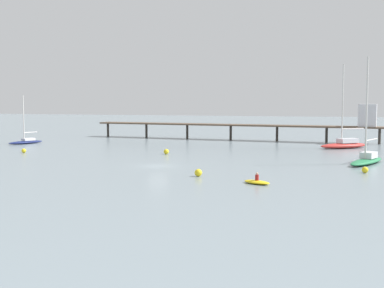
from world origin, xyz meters
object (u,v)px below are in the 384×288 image
Objects in this scene: mooring_buoy_mid at (365,170)px; mooring_buoy_near at (24,151)px; mooring_buoy_inner at (166,152)px; sailboat_green at (367,158)px; sailboat_navy at (26,141)px; pier at (279,122)px; dinghy_yellow at (257,182)px; sailboat_red at (344,144)px; mooring_buoy_outer at (198,173)px.

mooring_buoy_near is at bearing 170.04° from mooring_buoy_mid.
mooring_buoy_inner is 1.10× the size of mooring_buoy_mid.
sailboat_navy is at bearing 166.16° from sailboat_green.
mooring_buoy_inner is (31.35, -10.58, -0.15)m from sailboat_navy.
pier is at bearing 22.76° from sailboat_navy.
sailboat_green is 1.51× the size of sailboat_navy.
mooring_buoy_inner is (-28.65, 4.21, -0.36)m from sailboat_green.
sailboat_green is 4.26× the size of dinghy_yellow.
sailboat_red reaches higher than pier.
sailboat_navy is at bearing -173.07° from sailboat_red.
dinghy_yellow is at bearing -119.13° from sailboat_green.
sailboat_navy is 59.95m from dinghy_yellow.
sailboat_green is at bearing -8.36° from mooring_buoy_inner.
dinghy_yellow is (-8.32, -41.55, -0.58)m from sailboat_red.
mooring_buoy_inner is at bearing 11.10° from mooring_buoy_near.
dinghy_yellow is 15.17m from mooring_buoy_mid.
mooring_buoy_near is (9.48, -14.87, -0.20)m from sailboat_navy.
dinghy_yellow is 44.13m from mooring_buoy_near.
mooring_buoy_near is (-35.26, -33.64, -3.50)m from pier.
mooring_buoy_outer is (-17.89, -16.59, -0.35)m from sailboat_green.
sailboat_navy is 11.22× the size of mooring_buoy_outer.
mooring_buoy_outer reaches higher than mooring_buoy_mid.
pier reaches higher than mooring_buoy_near.
sailboat_green is 22.68m from dinghy_yellow.
sailboat_red is 31.30m from mooring_buoy_inner.
sailboat_green is 24.40m from mooring_buoy_outer.
dinghy_yellow reaches higher than mooring_buoy_outer.
dinghy_yellow is (4.22, -53.36, -3.63)m from pier.
pier reaches higher than mooring_buoy_mid.
dinghy_yellow is at bearing -133.77° from mooring_buoy_mid.
sailboat_navy is 17.63m from mooring_buoy_near.
mooring_buoy_near is (-47.80, -21.82, -0.45)m from sailboat_red.
mooring_buoy_outer is (-2.63, -50.15, -3.44)m from pier.
mooring_buoy_outer is 23.41m from mooring_buoy_inner.
sailboat_red reaches higher than mooring_buoy_outer.
sailboat_red is 52.55m from mooring_buoy_near.
sailboat_navy reaches higher than mooring_buoy_mid.
mooring_buoy_mid is (10.49, 10.95, 0.15)m from dinghy_yellow.
dinghy_yellow is 29.78m from mooring_buoy_inner.
sailboat_green reaches higher than mooring_buoy_inner.
dinghy_yellow reaches higher than mooring_buoy_near.
mooring_buoy_inner is 30.99m from mooring_buoy_mid.
mooring_buoy_near is at bearing -179.91° from sailboat_green.
sailboat_red is 19.77× the size of mooring_buoy_mid.
sailboat_green is at bearing -13.84° from sailboat_navy.
sailboat_green is 19.03× the size of mooring_buoy_mid.
mooring_buoy_outer is 1.13× the size of mooring_buoy_mid.
sailboat_red is at bearing 6.93° from sailboat_navy.
sailboat_navy is 33.09m from mooring_buoy_inner.
sailboat_red is 17.54× the size of mooring_buoy_outer.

